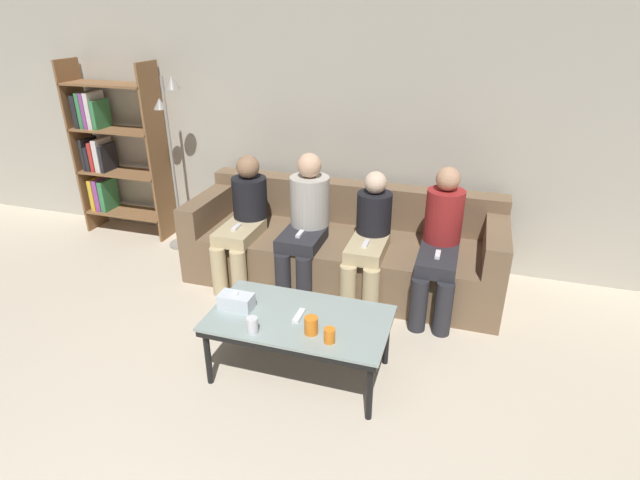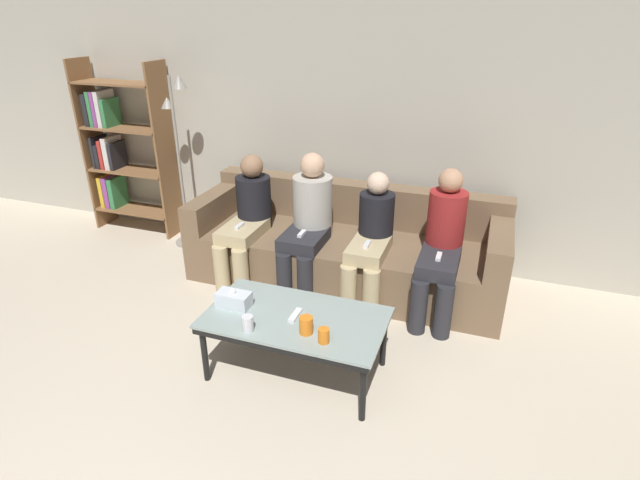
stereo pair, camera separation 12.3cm
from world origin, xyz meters
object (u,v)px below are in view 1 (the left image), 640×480
(coffee_table, at_px, (299,322))
(bookshelf, at_px, (109,150))
(cup_near_left, at_px, (330,335))
(seated_person_left_end, at_px, (244,217))
(seated_person_mid_left, at_px, (306,219))
(tissue_box, at_px, (236,301))
(standing_lamp, at_px, (172,146))
(couch, at_px, (344,248))
(seated_person_mid_right, at_px, (370,236))
(cup_near_right, at_px, (311,325))
(cup_far_center, at_px, (252,325))
(game_remote, at_px, (299,316))
(seated_person_right_end, at_px, (440,240))

(coffee_table, bearing_deg, bookshelf, 148.06)
(cup_near_left, relative_size, seated_person_left_end, 0.08)
(bookshelf, xyz_separation_m, seated_person_mid_left, (2.29, -0.51, -0.27))
(tissue_box, distance_m, standing_lamp, 2.11)
(couch, distance_m, seated_person_mid_right, 0.45)
(cup_near_right, distance_m, seated_person_left_end, 1.60)
(bookshelf, height_order, seated_person_mid_right, bookshelf)
(coffee_table, bearing_deg, cup_near_right, -47.62)
(cup_far_center, bearing_deg, coffee_table, 47.95)
(cup_near_right, bearing_deg, game_remote, 132.38)
(cup_near_right, height_order, game_remote, cup_near_right)
(cup_near_left, bearing_deg, tissue_box, 166.11)
(seated_person_mid_left, height_order, seated_person_right_end, seated_person_mid_left)
(couch, distance_m, coffee_table, 1.34)
(cup_near_left, xyz_separation_m, tissue_box, (-0.68, 0.17, 0.01))
(cup_far_center, relative_size, game_remote, 0.67)
(cup_near_left, height_order, cup_far_center, cup_far_center)
(cup_near_left, xyz_separation_m, cup_far_center, (-0.47, -0.04, 0.00))
(seated_person_left_end, relative_size, seated_person_mid_left, 0.94)
(standing_lamp, bearing_deg, tissue_box, -48.18)
(game_remote, height_order, seated_person_mid_right, seated_person_mid_right)
(seated_person_left_end, height_order, seated_person_right_end, seated_person_right_end)
(cup_near_left, xyz_separation_m, seated_person_mid_right, (-0.04, 1.27, 0.07))
(game_remote, bearing_deg, seated_person_mid_right, 78.93)
(cup_far_center, relative_size, seated_person_mid_left, 0.09)
(coffee_table, relative_size, seated_person_left_end, 1.06)
(cup_near_right, distance_m, tissue_box, 0.56)
(cup_near_right, relative_size, seated_person_mid_right, 0.11)
(cup_near_left, relative_size, cup_far_center, 0.90)
(cup_near_left, relative_size, seated_person_right_end, 0.08)
(cup_near_right, relative_size, seated_person_mid_left, 0.10)
(standing_lamp, height_order, seated_person_mid_right, standing_lamp)
(cup_far_center, distance_m, seated_person_right_end, 1.64)
(coffee_table, bearing_deg, standing_lamp, 139.92)
(coffee_table, distance_m, bookshelf, 3.13)
(game_remote, distance_m, seated_person_mid_right, 1.11)
(game_remote, relative_size, seated_person_mid_left, 0.13)
(couch, xyz_separation_m, cup_far_center, (-0.15, -1.56, 0.19))
(cup_near_right, relative_size, cup_far_center, 1.09)
(cup_near_left, xyz_separation_m, bookshelf, (-2.88, 1.83, 0.40))
(seated_person_mid_left, bearing_deg, bookshelf, 167.43)
(couch, relative_size, seated_person_mid_right, 2.55)
(coffee_table, distance_m, game_remote, 0.05)
(seated_person_left_end, bearing_deg, game_remote, -51.05)
(seated_person_left_end, distance_m, seated_person_right_end, 1.64)
(cup_near_left, relative_size, tissue_box, 0.41)
(couch, bearing_deg, bookshelf, 173.14)
(cup_near_left, height_order, game_remote, cup_near_left)
(bookshelf, bearing_deg, couch, -6.86)
(coffee_table, relative_size, seated_person_mid_right, 1.10)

